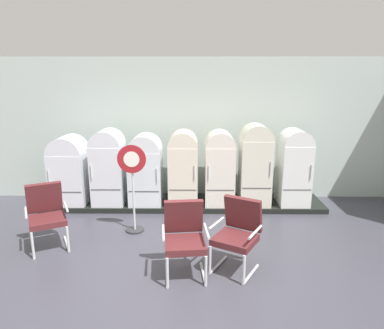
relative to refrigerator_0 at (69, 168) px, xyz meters
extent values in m
cube|color=#3D3C47|center=(2.25, -2.93, -0.85)|extent=(12.00, 10.00, 0.05)
cube|color=#B5C3BC|center=(2.25, 0.73, 0.69)|extent=(11.76, 0.12, 3.04)
cube|color=#47443F|center=(2.25, 0.73, 1.86)|extent=(11.76, 0.07, 0.06)
cube|color=black|center=(2.25, 0.10, -0.78)|extent=(5.90, 0.95, 0.10)
cube|color=white|center=(0.00, 0.00, -0.21)|extent=(0.70, 0.67, 1.04)
cylinder|color=white|center=(0.00, 0.00, 0.31)|extent=(0.70, 0.66, 0.70)
cube|color=#383838|center=(0.00, -0.34, -0.39)|extent=(0.64, 0.01, 0.01)
cylinder|color=silver|center=(-0.29, -0.35, -0.08)|extent=(0.02, 0.02, 0.28)
cube|color=white|center=(0.81, -0.02, -0.12)|extent=(0.63, 0.63, 1.21)
cylinder|color=white|center=(0.81, -0.02, 0.48)|extent=(0.63, 0.62, 0.63)
cube|color=#383838|center=(0.81, -0.34, -0.34)|extent=(0.58, 0.01, 0.01)
cylinder|color=silver|center=(0.55, -0.35, 0.02)|extent=(0.02, 0.02, 0.28)
cube|color=white|center=(1.56, -0.02, -0.17)|extent=(0.65, 0.62, 1.10)
cylinder|color=white|center=(1.56, -0.02, 0.38)|extent=(0.65, 0.61, 0.65)
cube|color=#383838|center=(1.56, -0.34, -0.37)|extent=(0.60, 0.01, 0.01)
cylinder|color=silver|center=(1.82, -0.35, -0.04)|extent=(0.02, 0.02, 0.28)
cube|color=beige|center=(2.32, 0.00, -0.13)|extent=(0.58, 0.67, 1.20)
cylinder|color=beige|center=(2.32, 0.00, 0.48)|extent=(0.58, 0.66, 0.58)
cube|color=#383838|center=(2.32, -0.34, -0.34)|extent=(0.54, 0.01, 0.01)
cylinder|color=silver|center=(2.55, -0.35, 0.02)|extent=(0.02, 0.02, 0.28)
cube|color=silver|center=(3.05, 0.00, -0.13)|extent=(0.58, 0.68, 1.20)
cylinder|color=silver|center=(3.05, 0.00, 0.47)|extent=(0.58, 0.66, 0.58)
cube|color=#383838|center=(3.05, -0.34, -0.34)|extent=(0.54, 0.01, 0.01)
cylinder|color=silver|center=(2.82, -0.35, 0.02)|extent=(0.02, 0.02, 0.28)
cube|color=silver|center=(3.76, -0.04, -0.06)|extent=(0.61, 0.59, 1.33)
cylinder|color=silver|center=(3.76, -0.04, 0.61)|extent=(0.61, 0.58, 0.61)
cube|color=#383838|center=(3.76, -0.34, -0.30)|extent=(0.56, 0.01, 0.01)
cylinder|color=silver|center=(4.01, -0.35, 0.10)|extent=(0.02, 0.02, 0.28)
cube|color=white|center=(4.55, 0.00, -0.11)|extent=(0.59, 0.68, 1.23)
cylinder|color=white|center=(4.55, 0.00, 0.51)|extent=(0.59, 0.66, 0.59)
cube|color=#383838|center=(4.55, -0.34, -0.33)|extent=(0.54, 0.01, 0.01)
cylinder|color=silver|center=(4.79, -0.35, 0.04)|extent=(0.02, 0.02, 0.28)
cylinder|color=silver|center=(0.04, -1.93, -0.81)|extent=(0.29, 0.51, 0.04)
cylinder|color=silver|center=(0.16, -2.16, -0.61)|extent=(0.05, 0.05, 0.41)
cylinder|color=silver|center=(0.49, -1.71, -0.81)|extent=(0.29, 0.51, 0.04)
cylinder|color=silver|center=(0.60, -1.93, -0.61)|extent=(0.05, 0.05, 0.41)
cube|color=#562224|center=(0.26, -1.82, -0.36)|extent=(0.70, 0.69, 0.09)
cube|color=#562224|center=(0.14, -1.58, -0.06)|extent=(0.56, 0.40, 0.50)
cylinder|color=silver|center=(0.01, -1.95, -0.17)|extent=(0.24, 0.42, 0.04)
cylinder|color=silver|center=(0.52, -1.69, -0.17)|extent=(0.24, 0.42, 0.04)
cylinder|color=silver|center=(2.89, -2.33, -0.81)|extent=(0.31, 0.50, 0.04)
cylinder|color=silver|center=(2.77, -2.55, -0.61)|extent=(0.05, 0.05, 0.41)
cylinder|color=silver|center=(3.32, -2.58, -0.81)|extent=(0.31, 0.50, 0.04)
cylinder|color=silver|center=(3.20, -2.80, -0.61)|extent=(0.05, 0.05, 0.41)
cube|color=#562224|center=(3.11, -2.45, -0.36)|extent=(0.71, 0.70, 0.09)
cube|color=#562224|center=(3.24, -2.22, -0.06)|extent=(0.55, 0.42, 0.50)
cylinder|color=silver|center=(2.86, -2.31, -0.17)|extent=(0.26, 0.41, 0.04)
cylinder|color=silver|center=(3.36, -2.60, -0.17)|extent=(0.26, 0.41, 0.04)
cylinder|color=silver|center=(2.18, -2.62, -0.81)|extent=(0.10, 0.55, 0.04)
cylinder|color=silver|center=(2.21, -2.87, -0.61)|extent=(0.04, 0.04, 0.41)
cylinder|color=silver|center=(2.68, -2.57, -0.81)|extent=(0.10, 0.55, 0.04)
cylinder|color=silver|center=(2.70, -2.82, -0.61)|extent=(0.04, 0.04, 0.41)
cube|color=#562224|center=(2.43, -2.59, -0.36)|extent=(0.58, 0.55, 0.09)
cube|color=#562224|center=(2.40, -2.33, -0.06)|extent=(0.55, 0.23, 0.50)
cylinder|color=silver|center=(2.14, -2.62, -0.17)|extent=(0.08, 0.45, 0.04)
cylinder|color=silver|center=(2.71, -2.56, -0.17)|extent=(0.08, 0.45, 0.04)
cylinder|color=#2D2D30|center=(1.50, -1.15, -0.81)|extent=(0.32, 0.32, 0.03)
cylinder|color=silver|center=(1.50, -1.15, -0.16)|extent=(0.04, 0.04, 1.28)
cylinder|color=maroon|center=(1.50, -1.18, 0.48)|extent=(0.48, 0.02, 0.48)
cylinder|color=white|center=(1.50, -1.19, 0.48)|extent=(0.27, 0.00, 0.27)
camera|label=1|loc=(2.56, -6.87, 1.84)|focal=32.87mm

